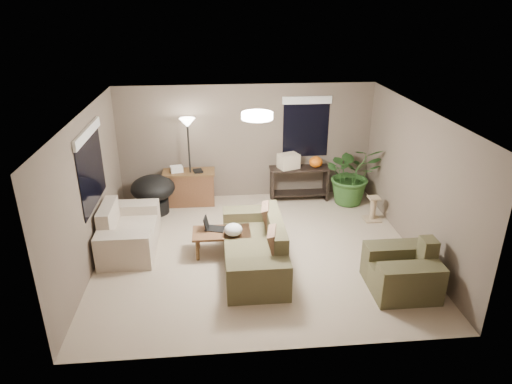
{
  "coord_description": "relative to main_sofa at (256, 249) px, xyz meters",
  "views": [
    {
      "loc": [
        -0.67,
        -7.02,
        4.16
      ],
      "look_at": [
        0.0,
        0.2,
        1.05
      ],
      "focal_mm": 32.0,
      "sensor_mm": 36.0,
      "label": 1
    }
  ],
  "objects": [
    {
      "name": "room_shell",
      "position": [
        0.06,
        0.45,
        0.96
      ],
      "size": [
        5.5,
        5.5,
        5.5
      ],
      "color": "tan",
      "rests_on": "ground"
    },
    {
      "name": "plastic_bag",
      "position": [
        -0.36,
        0.29,
        0.23
      ],
      "size": [
        0.39,
        0.37,
        0.22
      ],
      "primitive_type": "ellipsoid",
      "rotation": [
        0.0,
        0.0,
        -0.39
      ],
      "color": "white",
      "rests_on": "coffee_table"
    },
    {
      "name": "ceiling_fixture",
      "position": [
        0.06,
        0.45,
        2.15
      ],
      "size": [
        0.5,
        0.5,
        0.1
      ],
      "primitive_type": "cylinder",
      "color": "white",
      "rests_on": "room_shell"
    },
    {
      "name": "pumpkin",
      "position": [
        1.55,
        2.61,
        0.57
      ],
      "size": [
        0.33,
        0.33,
        0.24
      ],
      "primitive_type": "ellipsoid",
      "rotation": [
        0.0,
        0.0,
        -0.13
      ],
      "color": "orange",
      "rests_on": "console_table"
    },
    {
      "name": "armchair",
      "position": [
        2.16,
        -0.89,
        0.0
      ],
      "size": [
        0.95,
        1.0,
        0.85
      ],
      "color": "brown",
      "rests_on": "ground"
    },
    {
      "name": "window_left",
      "position": [
        -2.67,
        0.75,
        1.49
      ],
      "size": [
        0.05,
        1.56,
        1.33
      ],
      "color": "black",
      "rests_on": "room_shell"
    },
    {
      "name": "desk_papers",
      "position": [
        -1.35,
        2.59,
        0.51
      ],
      "size": [
        0.71,
        0.31,
        0.12
      ],
      "color": "silver",
      "rests_on": "desk"
    },
    {
      "name": "main_sofa",
      "position": [
        0.0,
        0.0,
        0.0
      ],
      "size": [
        0.95,
        2.2,
        0.85
      ],
      "color": "brown",
      "rests_on": "ground"
    },
    {
      "name": "desk",
      "position": [
        -1.2,
        2.6,
        0.08
      ],
      "size": [
        1.1,
        0.5,
        0.75
      ],
      "color": "brown",
      "rests_on": "ground"
    },
    {
      "name": "console_table",
      "position": [
        1.2,
        2.61,
        0.14
      ],
      "size": [
        1.3,
        0.4,
        0.75
      ],
      "color": "black",
      "rests_on": "ground"
    },
    {
      "name": "window_back",
      "position": [
        1.36,
        2.93,
        1.49
      ],
      "size": [
        1.06,
        0.05,
        1.33
      ],
      "color": "black",
      "rests_on": "room_shell"
    },
    {
      "name": "papasan_chair",
      "position": [
        -1.92,
        2.22,
        0.17
      ],
      "size": [
        1.08,
        1.08,
        0.8
      ],
      "color": "black",
      "rests_on": "ground"
    },
    {
      "name": "loveseat",
      "position": [
        -2.22,
        0.77,
        0.0
      ],
      "size": [
        0.9,
        1.6,
        0.85
      ],
      "color": "beige",
      "rests_on": "ground"
    },
    {
      "name": "floor_lamp",
      "position": [
        -1.16,
        2.53,
        1.3
      ],
      "size": [
        0.32,
        0.32,
        1.91
      ],
      "color": "black",
      "rests_on": "ground"
    },
    {
      "name": "throw_pillows",
      "position": [
        0.26,
        -0.0,
        0.36
      ],
      "size": [
        0.31,
        1.38,
        0.47
      ],
      "color": "#8C7251",
      "rests_on": "main_sofa"
    },
    {
      "name": "cat_scratching_post",
      "position": [
        2.5,
        1.46,
        -0.08
      ],
      "size": [
        0.32,
        0.32,
        0.5
      ],
      "color": "tan",
      "rests_on": "ground"
    },
    {
      "name": "laptop",
      "position": [
        -0.73,
        0.54,
        0.19
      ],
      "size": [
        0.4,
        0.32,
        0.24
      ],
      "color": "black",
      "rests_on": "coffee_table"
    },
    {
      "name": "cardboard_box",
      "position": [
        0.95,
        2.61,
        0.61
      ],
      "size": [
        0.5,
        0.44,
        0.31
      ],
      "primitive_type": "cube",
      "rotation": [
        0.0,
        0.0,
        0.37
      ],
      "color": "beige",
      "rests_on": "console_table"
    },
    {
      "name": "coffee_table",
      "position": [
        -0.56,
        0.44,
        0.06
      ],
      "size": [
        1.0,
        0.55,
        0.42
      ],
      "color": "brown",
      "rests_on": "ground"
    },
    {
      "name": "houseplant",
      "position": [
        2.29,
        2.33,
        0.22
      ],
      "size": [
        1.2,
        1.33,
        1.04
      ],
      "primitive_type": "imported",
      "color": "#2D5923",
      "rests_on": "ground"
    }
  ]
}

